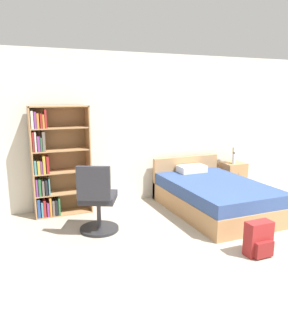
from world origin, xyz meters
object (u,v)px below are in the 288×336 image
at_px(bed, 213,195).
at_px(backpack_red, 259,239).
at_px(office_chair, 97,201).
at_px(water_bottle, 234,158).
at_px(nightstand, 233,177).
at_px(bookshelf, 53,165).
at_px(table_lamp, 234,144).

bearing_deg(bed, backpack_red, -103.94).
distance_m(office_chair, backpack_red, 2.15).
xyz_separation_m(office_chair, water_bottle, (2.93, 0.86, 0.23)).
height_order(bed, water_bottle, water_bottle).
bearing_deg(nightstand, office_chair, -162.34).
bearing_deg(backpack_red, bookshelf, 131.15).
height_order(nightstand, backpack_red, nightstand).
bearing_deg(office_chair, bookshelf, 114.38).
relative_size(table_lamp, water_bottle, 2.11).
distance_m(bed, table_lamp, 1.43).
bearing_deg(bookshelf, water_bottle, -2.02).
xyz_separation_m(nightstand, table_lamp, (-0.04, -0.02, 0.67)).
distance_m(bed, backpack_red, 1.58).
bearing_deg(office_chair, nightstand, 17.66).
distance_m(bookshelf, office_chair, 1.14).
xyz_separation_m(bookshelf, office_chair, (0.44, -0.98, -0.36)).
xyz_separation_m(nightstand, water_bottle, (-0.07, -0.10, 0.40)).
relative_size(nightstand, table_lamp, 1.22).
xyz_separation_m(nightstand, backpack_red, (-1.38, -2.34, -0.09)).
height_order(water_bottle, backpack_red, water_bottle).
bearing_deg(bookshelf, bed, -18.81).
distance_m(bookshelf, water_bottle, 3.38).
xyz_separation_m(bookshelf, backpack_red, (2.07, -2.36, -0.62)).
height_order(bed, table_lamp, table_lamp).
height_order(bookshelf, water_bottle, bookshelf).
relative_size(bed, table_lamp, 4.30).
bearing_deg(table_lamp, water_bottle, -112.79).
relative_size(office_chair, water_bottle, 4.40).
relative_size(office_chair, backpack_red, 2.35).
bearing_deg(office_chair, bed, 4.22).
bearing_deg(nightstand, bed, -141.16).
xyz_separation_m(table_lamp, water_bottle, (-0.03, -0.08, -0.28)).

